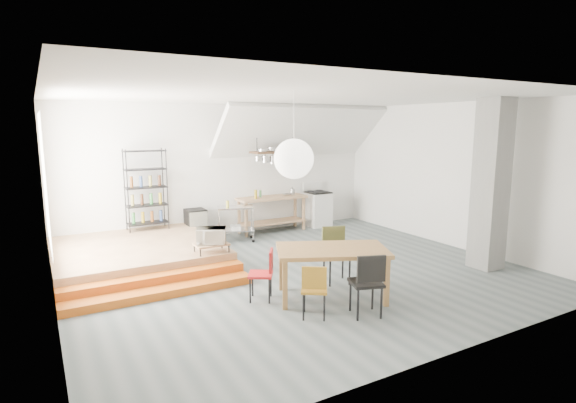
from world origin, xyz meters
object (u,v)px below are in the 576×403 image
rolling_cart (236,219)px  mini_fridge (196,225)px  dining_table (332,254)px  stove (318,208)px

rolling_cart → mini_fridge: rolling_cart is taller
rolling_cart → dining_table: bearing=-71.8°
rolling_cart → mini_fridge: size_ratio=1.23×
dining_table → mini_fridge: 4.60m
stove → rolling_cart: (-2.59, -0.46, 0.05)m
dining_table → rolling_cart: (0.09, 4.03, -0.18)m
rolling_cart → mini_fridge: (-0.81, 0.50, -0.16)m
dining_table → mini_fridge: size_ratio=2.56×
mini_fridge → dining_table: bearing=-80.9°
dining_table → mini_fridge: bearing=124.0°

